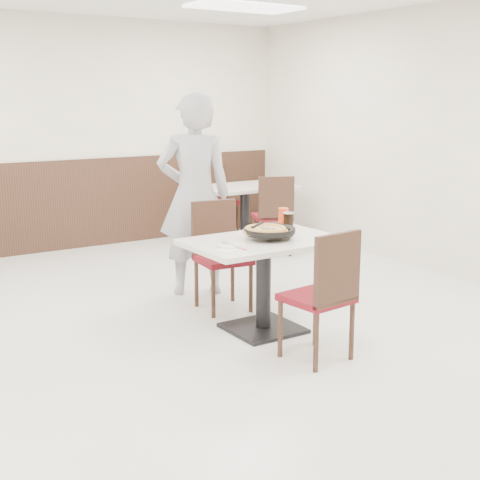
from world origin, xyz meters
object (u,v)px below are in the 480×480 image
red_cup (283,217)px  bg_chair_right_near (272,215)px  chair_far (223,257)px  chair_near (317,295)px  diner_person (194,195)px  pizza (265,231)px  side_plate (229,246)px  bg_chair_right_far (219,201)px  pizza_pan (270,234)px  bg_table_right (245,215)px  cola_glass (288,221)px  main_table (263,285)px

red_cup → bg_chair_right_near: 2.18m
chair_far → red_cup: chair_far is taller
chair_near → diner_person: size_ratio=0.50×
pizza → side_plate: pizza is taller
pizza → bg_chair_right_far: bg_chair_right_far is taller
pizza → pizza_pan: bearing=-44.6°
diner_person → bg_table_right: 2.32m
bg_chair_right_near → bg_chair_right_far: (0.04, 1.29, 0.00)m
side_plate → cola_glass: cola_glass is taller
pizza_pan → bg_chair_right_near: (1.58, 2.18, -0.32)m
cola_glass → bg_chair_right_near: 2.28m
pizza → bg_chair_right_far: size_ratio=0.37×
pizza → diner_person: size_ratio=0.19×
red_cup → bg_chair_right_far: bg_chair_right_far is taller
pizza → cola_glass: (0.41, 0.24, 0.00)m
pizza → cola_glass: cola_glass is taller
main_table → pizza_pan: (0.05, -0.02, 0.42)m
chair_near → red_cup: bearing=59.4°
chair_near → diner_person: diner_person is taller
cola_glass → bg_chair_right_near: (1.20, 1.91, -0.34)m
chair_near → pizza_pan: (0.07, 0.67, 0.32)m
chair_near → chair_far: bearing=82.2°
main_table → chair_far: size_ratio=1.26×
diner_person → bg_chair_right_near: diner_person is taller
pizza → diner_person: bearing=88.2°
chair_far → red_cup: (0.44, -0.28, 0.35)m
chair_near → bg_chair_right_far: 4.48m
side_plate → red_cup: (0.82, 0.44, 0.07)m
bg_chair_right_near → diner_person: bearing=-128.4°
diner_person → bg_chair_right_far: diner_person is taller
main_table → side_plate: 0.54m
diner_person → chair_near: bearing=110.6°
chair_near → pizza: size_ratio=2.68×
main_table → bg_chair_right_near: bg_chair_right_near is taller
chair_far → cola_glass: size_ratio=7.31×
pizza_pan → bg_table_right: 3.27m
pizza_pan → bg_chair_right_far: 3.84m
pizza_pan → red_cup: 0.55m
chair_near → side_plate: chair_near is taller
chair_far → bg_chair_right_near: (1.61, 1.52, 0.00)m
side_plate → bg_chair_right_near: size_ratio=0.18×
red_cup → diner_person: diner_person is taller
chair_near → bg_table_right: size_ratio=0.79×
side_plate → bg_table_right: side_plate is taller
red_cup → bg_table_right: red_cup is taller
pizza → bg_chair_right_far: bearing=64.4°
pizza_pan → red_cup: (0.41, 0.37, 0.04)m
bg_table_right → bg_chair_right_far: bearing=89.2°
chair_far → pizza: size_ratio=2.68×
bg_chair_right_far → pizza_pan: bearing=59.7°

